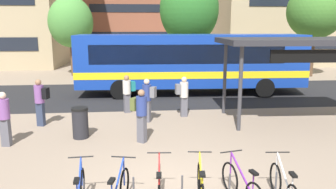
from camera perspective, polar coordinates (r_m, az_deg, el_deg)
bus_lane_asphalt at (r=18.25m, az=-3.04°, el=0.04°), size 80.00×7.20×0.01m
city_bus at (r=18.21m, az=4.08°, el=5.64°), size 12.09×2.92×3.20m
parked_bicycle_red_2 at (r=7.15m, az=-1.50°, el=-15.75°), size 0.52×1.72×0.99m
parked_bicycle_yellow_3 at (r=7.22m, az=5.58°, el=-15.51°), size 0.52×1.72×0.99m
parked_bicycle_purple_4 at (r=7.40m, az=12.40°, el=-15.05°), size 0.58×1.69×0.99m
parked_bicycle_white_5 at (r=7.56m, az=19.05°, el=-14.83°), size 0.52×1.72×0.99m
transit_shelter at (r=13.79m, az=21.79°, el=8.00°), size 6.15×3.40×3.19m
commuter_grey_pack_0 at (r=12.87m, az=-3.46°, el=-0.49°), size 0.60×0.49×1.69m
commuter_grey_pack_1 at (r=13.64m, az=2.59°, el=0.11°), size 0.55×0.38×1.65m
commuter_black_pack_3 at (r=13.19m, az=-20.85°, el=-0.76°), size 0.58×0.43×1.76m
commuter_olive_pack_4 at (r=11.44m, az=-26.21°, el=-3.16°), size 0.55×0.38×1.71m
commuter_teal_pack_5 at (r=14.38m, az=-6.86°, el=0.56°), size 0.59×0.46×1.62m
commuter_olive_pack_6 at (r=10.64m, az=-4.67°, el=-2.97°), size 0.60×0.56×1.72m
trash_bin at (r=11.51m, az=-14.67°, el=-4.65°), size 0.55×0.55×1.03m
street_tree_0 at (r=24.56m, az=3.61°, el=14.23°), size 4.18×4.18×7.29m
street_tree_1 at (r=25.86m, az=-16.18°, el=11.69°), size 3.20×3.20×5.74m
street_tree_2 at (r=26.63m, az=23.77°, el=12.80°), size 3.98×3.98×6.61m
building_centre_block at (r=52.99m, az=-3.17°, el=13.73°), size 19.02×10.07×11.22m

